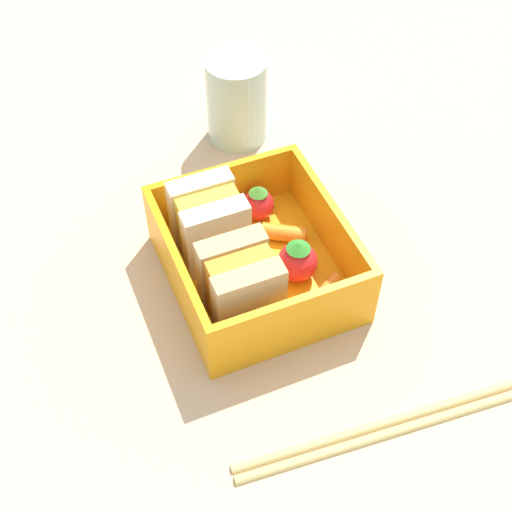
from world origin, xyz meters
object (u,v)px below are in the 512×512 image
Objects in this scene: sandwich_center_left at (209,223)px; strawberry_left at (258,204)px; carrot_stick_left at (320,298)px; sandwich_left at (240,285)px; carrot_stick_far_left at (284,233)px; strawberry_far_left at (298,261)px; drinking_glass at (237,100)px; chopstick_pair at (381,429)px.

sandwich_center_left reaches higher than strawberry_left.
strawberry_left is (10.23, 0.78, 0.92)cm from carrot_stick_left.
sandwich_left reaches higher than carrot_stick_far_left.
strawberry_left is (3.22, 0.91, 0.76)cm from carrot_stick_far_left.
carrot_stick_far_left is at bearing -102.26° from sandwich_center_left.
strawberry_far_left is 19.06cm from drinking_glass.
strawberry_left is at bearing 0.83° from chopstick_pair.
carrot_stick_far_left reaches higher than carrot_stick_left.
sandwich_center_left is 1.64× the size of strawberry_far_left.
carrot_stick_left is 1.32× the size of strawberry_far_left.
chopstick_pair is (-13.86, 0.02, -2.55)cm from strawberry_far_left.
sandwich_left is 1.64× the size of strawberry_far_left.
sandwich_left is 8.30cm from carrot_stick_far_left.
carrot_stick_far_left is at bearing -1.07° from carrot_stick_left.
strawberry_far_left is at bearing 171.31° from carrot_stick_far_left.
carrot_stick_far_left is 1.11× the size of strawberry_left.
chopstick_pair is 2.53× the size of drinking_glass.
strawberry_far_left is (-5.15, -5.31, -1.38)cm from sandwich_center_left.
drinking_glass reaches higher than chopstick_pair.
sandwich_left is at bearing 23.08° from chopstick_pair.
strawberry_left is at bearing 166.83° from drinking_glass.
chopstick_pair is at bearing 175.72° from drinking_glass.
sandwich_left is 0.74× the size of drinking_glass.
sandwich_center_left is 20.12cm from chopstick_pair.
sandwich_center_left is 10.42cm from carrot_stick_left.
strawberry_far_left is at bearing 8.33° from carrot_stick_left.
strawberry_far_left is at bearing -177.38° from strawberry_left.
carrot_stick_left is 1.36× the size of carrot_stick_far_left.
sandwich_center_left is 0.74× the size of drinking_glass.
strawberry_left is 12.18cm from drinking_glass.
carrot_stick_far_left is at bearing -1.97° from chopstick_pair.
drinking_glass is at bearing -6.99° from carrot_stick_far_left.
drinking_glass is (14.99, -1.84, 2.29)cm from carrot_stick_far_left.
sandwich_left is at bearing 180.00° from sandwich_center_left.
drinking_glass is (32.72, -2.45, 3.83)cm from chopstick_pair.
chopstick_pair is at bearing 177.43° from carrot_stick_left.
carrot_stick_left is at bearing -171.67° from strawberry_far_left.
drinking_glass reaches higher than sandwich_left.
sandwich_left is 6.53cm from carrot_stick_left.
strawberry_far_left is 1.15× the size of strawberry_left.
strawberry_far_left is at bearing -0.08° from chopstick_pair.
sandwich_center_left is 5.59cm from strawberry_left.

